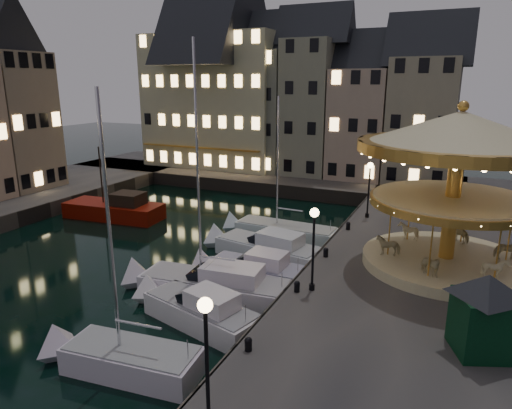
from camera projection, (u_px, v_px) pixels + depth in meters
The scene contains 29 objects.
ground at pixel (178, 295), 24.71m from camera, with size 160.00×160.00×0.00m, color black.
quay_east at pixel (463, 286), 24.21m from camera, with size 16.00×56.00×1.30m, color #474442.
quay_north at pixel (257, 176), 52.32m from camera, with size 44.00×12.00×1.30m, color #474442.
quaywall_e at pixel (318, 262), 27.41m from camera, with size 0.15×44.00×1.30m, color #47423A.
quaywall_n at pixel (250, 188), 46.25m from camera, with size 48.00×0.15×1.30m, color #47423A.
streetlamp_a at pixel (206, 345), 12.87m from camera, with size 0.44×0.44×4.17m.
streetlamp_b at pixel (314, 237), 21.65m from camera, with size 0.44×0.44×4.17m.
streetlamp_c at pixel (369, 182), 33.51m from camera, with size 0.44×0.44×4.17m.
bollard_a at pixel (248, 343), 17.26m from camera, with size 0.30×0.30×0.57m.
bollard_b at pixel (297, 286), 22.09m from camera, with size 0.30×0.30×0.57m.
bollard_c at pixel (326, 252), 26.48m from camera, with size 0.30×0.30×0.57m.
bollard_d at pixel (348, 225), 31.31m from camera, with size 0.30×0.30×0.57m.
townhouse_na at pixel (180, 109), 56.80m from camera, with size 5.50×8.00×12.80m.
townhouse_nb at pixel (218, 106), 54.49m from camera, with size 6.16×8.00×13.80m.
townhouse_nc at pixel (264, 103), 51.94m from camera, with size 6.82×8.00×14.80m.
townhouse_nd at pixel (313, 99), 49.51m from camera, with size 5.50×8.00×15.80m.
townhouse_ne at pixel (362, 114), 47.72m from camera, with size 6.16×8.00×12.80m.
townhouse_nf at pixel (424, 111), 45.17m from camera, with size 6.82×8.00×13.80m.
townhouse_wc at pixel (6, 111), 42.49m from camera, with size 8.80×5.50×14.20m.
hotel_corner at pixel (218, 93), 54.07m from camera, with size 17.60×9.00×16.80m.
motorboat_a at pixel (120, 358), 18.14m from camera, with size 6.57×2.70×10.82m.
motorboat_b at pixel (195, 310), 21.73m from camera, with size 7.19×3.68×2.15m.
motorboat_c at pixel (209, 285), 24.36m from camera, with size 9.25×3.20×12.24m.
motorboat_d at pixel (250, 271), 26.24m from camera, with size 6.66×2.34×2.15m.
motorboat_e at pixel (264, 248), 29.73m from camera, with size 8.22×3.64×2.15m.
motorboat_f at pixel (279, 231), 33.41m from camera, with size 8.47×2.51×11.24m.
red_fishing_boat at pixel (116, 210), 38.22m from camera, with size 8.54×3.64×6.19m.
carousel at pixel (457, 161), 23.63m from camera, with size 10.24×10.24×8.96m.
ticket_kiosk at pixel (486, 301), 16.70m from camera, with size 3.06×3.06×3.59m.
Camera 1 is at (13.19, -18.77, 11.23)m, focal length 32.00 mm.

